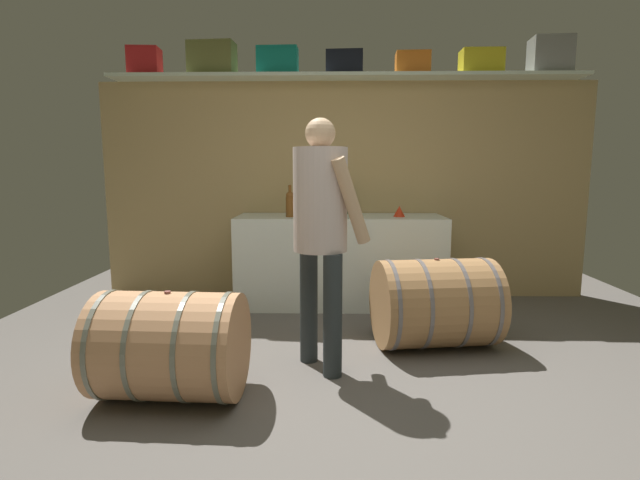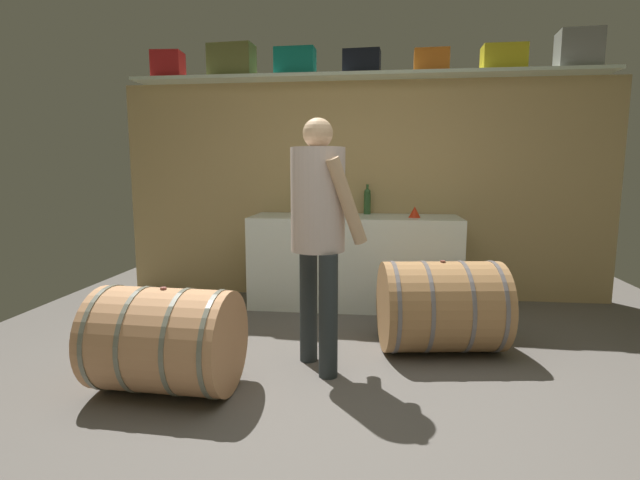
% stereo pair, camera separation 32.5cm
% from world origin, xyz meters
% --- Properties ---
extents(ground_plane, '(6.13, 8.21, 0.02)m').
position_xyz_m(ground_plane, '(0.00, 0.63, -0.01)').
color(ground_plane, '#625D57').
extents(back_wall_panel, '(4.93, 0.10, 2.18)m').
position_xyz_m(back_wall_panel, '(0.00, 2.51, 1.09)').
color(back_wall_panel, tan).
rests_on(back_wall_panel, ground).
extents(high_shelf_board, '(4.54, 0.40, 0.03)m').
position_xyz_m(high_shelf_board, '(0.00, 2.36, 2.19)').
color(high_shelf_board, silver).
rests_on(high_shelf_board, back_wall_panel).
extents(toolcase_red, '(0.31, 0.25, 0.27)m').
position_xyz_m(toolcase_red, '(-1.95, 2.36, 2.34)').
color(toolcase_red, red).
rests_on(toolcase_red, high_shelf_board).
extents(toolcase_olive, '(0.46, 0.27, 0.31)m').
position_xyz_m(toolcase_olive, '(-1.29, 2.36, 2.37)').
color(toolcase_olive, olive).
rests_on(toolcase_olive, high_shelf_board).
extents(toolcase_teal, '(0.40, 0.21, 0.26)m').
position_xyz_m(toolcase_teal, '(-0.66, 2.36, 2.34)').
color(toolcase_teal, '#118475').
rests_on(toolcase_teal, high_shelf_board).
extents(toolcase_black, '(0.36, 0.23, 0.23)m').
position_xyz_m(toolcase_black, '(-0.01, 2.36, 2.32)').
color(toolcase_black, black).
rests_on(toolcase_black, high_shelf_board).
extents(toolcase_orange, '(0.33, 0.24, 0.21)m').
position_xyz_m(toolcase_orange, '(0.64, 2.36, 2.32)').
color(toolcase_orange, orange).
rests_on(toolcase_orange, high_shelf_board).
extents(toolcase_yellow, '(0.39, 0.24, 0.23)m').
position_xyz_m(toolcase_yellow, '(1.29, 2.36, 2.33)').
color(toolcase_yellow, yellow).
rests_on(toolcase_yellow, high_shelf_board).
extents(toolcase_grey, '(0.38, 0.30, 0.34)m').
position_xyz_m(toolcase_grey, '(1.94, 2.36, 2.38)').
color(toolcase_grey, gray).
rests_on(toolcase_grey, high_shelf_board).
extents(work_cabinet, '(1.97, 0.65, 0.87)m').
position_xyz_m(work_cabinet, '(-0.05, 2.12, 0.44)').
color(work_cabinet, white).
rests_on(work_cabinet, ground).
extents(wine_bottle_amber, '(0.08, 0.08, 0.30)m').
position_xyz_m(wine_bottle_amber, '(-0.52, 2.02, 1.00)').
color(wine_bottle_amber, brown).
rests_on(wine_bottle_amber, work_cabinet).
extents(wine_bottle_green, '(0.07, 0.07, 0.30)m').
position_xyz_m(wine_bottle_green, '(0.06, 2.35, 1.01)').
color(wine_bottle_green, '#31592D').
rests_on(wine_bottle_green, work_cabinet).
extents(wine_glass, '(0.08, 0.08, 0.13)m').
position_xyz_m(wine_glass, '(-0.18, 2.15, 0.96)').
color(wine_glass, white).
rests_on(wine_glass, work_cabinet).
extents(red_funnel, '(0.11, 0.11, 0.10)m').
position_xyz_m(red_funnel, '(0.50, 2.06, 0.92)').
color(red_funnel, red).
rests_on(red_funnel, work_cabinet).
extents(wine_barrel_near, '(0.84, 0.66, 0.63)m').
position_xyz_m(wine_barrel_near, '(-1.07, 0.15, 0.31)').
color(wine_barrel_near, tan).
rests_on(wine_barrel_near, ground).
extents(wine_barrel_far, '(0.94, 0.77, 0.67)m').
position_xyz_m(wine_barrel_far, '(0.64, 1.01, 0.33)').
color(wine_barrel_far, '#AC7B4C').
rests_on(wine_barrel_far, ground).
extents(winemaker_pouring, '(0.51, 0.56, 1.63)m').
position_xyz_m(winemaker_pouring, '(-0.20, 0.59, 1.00)').
color(winemaker_pouring, '#2A3234').
rests_on(winemaker_pouring, ground).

